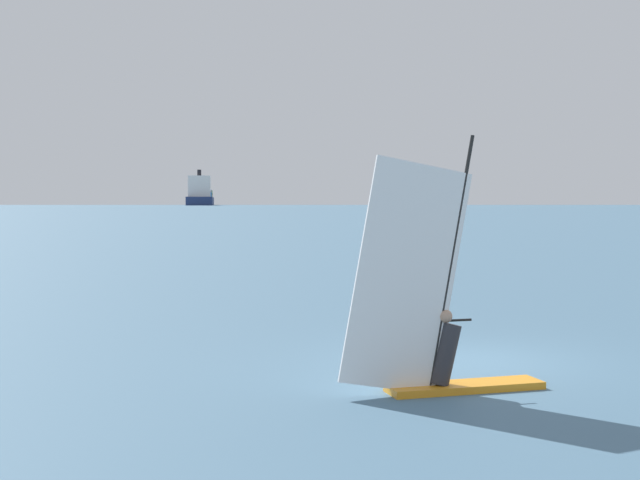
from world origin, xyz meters
The scene contains 3 objects.
ground_plane centered at (0.00, 0.00, 0.00)m, with size 4000.00×4000.00×0.00m, color #476B84.
windsurfer centered at (-1.10, -2.71, 1.09)m, with size 3.42×1.27×4.14m.
cargo_ship centered at (-115.40, 875.81, 7.72)m, with size 42.14×169.85×35.62m.
Camera 1 is at (-3.13, -15.80, 3.04)m, focal length 46.55 mm.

